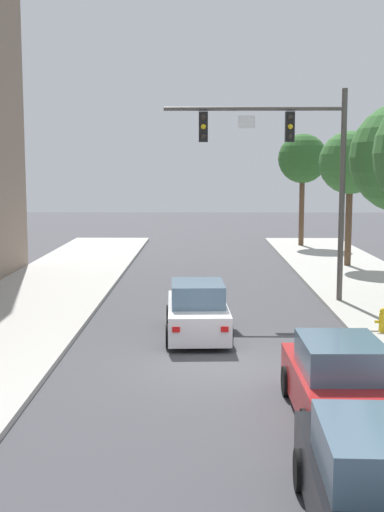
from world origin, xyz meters
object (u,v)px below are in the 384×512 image
traffic_signal_mast (292,155)px  fire_hydrant (383,320)px  car_third_black (376,487)px  car_following_red (339,382)px  car_lead_white (197,311)px  street_tree_farthest (303,159)px  street_tree_third (350,163)px

traffic_signal_mast → fire_hydrant: traffic_signal_mast is taller
traffic_signal_mast → car_third_black: bearing=-93.3°
car_third_black → car_following_red: bearing=84.9°
car_lead_white → car_following_red: bearing=-67.1°
car_following_red → street_tree_farthest: 29.71m
traffic_signal_mast → street_tree_farthest: traffic_signal_mast is taller
street_tree_third → traffic_signal_mast: bearing=-114.2°
car_third_black → street_tree_farthest: 34.07m
car_lead_white → fire_hydrant: 5.41m
car_lead_white → street_tree_third: size_ratio=0.66×
car_following_red → street_tree_farthest: street_tree_farthest is taller
car_third_black → car_lead_white: bearing=102.3°
traffic_signal_mast → car_following_red: size_ratio=1.76×
car_following_red → fire_hydrant: size_ratio=5.91×
car_third_black → fire_hydrant: car_third_black is taller
traffic_signal_mast → car_following_red: traffic_signal_mast is taller
car_third_black → fire_hydrant: size_ratio=5.96×
fire_hydrant → street_tree_third: bearing=82.1°
car_lead_white → street_tree_farthest: street_tree_farthest is taller
fire_hydrant → car_lead_white: bearing=178.8°
traffic_signal_mast → car_lead_white: (-3.31, -4.75, -4.61)m
car_following_red → street_tree_third: street_tree_third is taller
car_following_red → car_lead_white: bearing=112.9°
traffic_signal_mast → car_third_black: size_ratio=1.75×
fire_hydrant → street_tree_farthest: 23.17m
street_tree_third → street_tree_farthest: bearing=96.4°
traffic_signal_mast → street_tree_farthest: (3.01, 17.76, 0.12)m
car_following_red → street_tree_farthest: bearing=83.1°
traffic_signal_mast → street_tree_third: 9.77m
car_following_red → fire_hydrant: car_following_red is taller
street_tree_third → street_tree_farthest: street_tree_farthest is taller
fire_hydrant → street_tree_farthest: street_tree_farthest is taller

